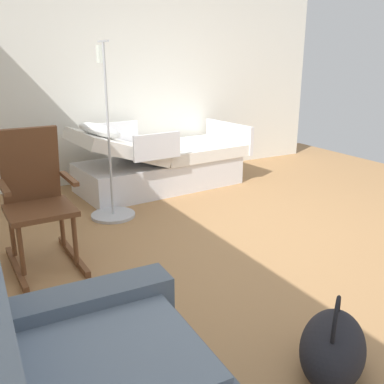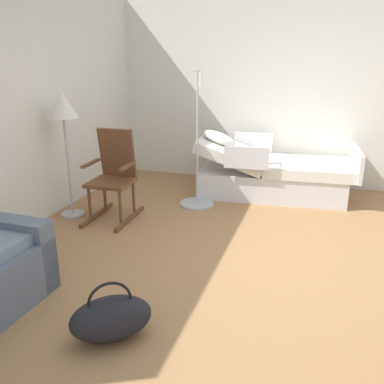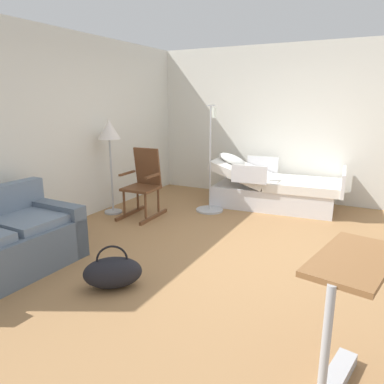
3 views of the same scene
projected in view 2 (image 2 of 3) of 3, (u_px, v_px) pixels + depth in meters
name	position (u px, v px, depth m)	size (l,w,h in m)	color
ground_plane	(255.00, 262.00, 3.87)	(6.69, 6.69, 0.00)	#9E7247
back_wall	(7.00, 107.00, 4.20)	(5.55, 0.10, 2.70)	silver
side_wall	(292.00, 92.00, 5.90)	(0.10, 5.34, 2.70)	silver
hospital_bed	(271.00, 174.00, 5.65)	(1.14, 2.19, 0.91)	silver
rocking_chair	(114.00, 176.00, 4.81)	(0.78, 0.52, 1.05)	brown
floor_lamp	(63.00, 113.00, 4.62)	(0.34, 0.34, 1.48)	#B2B5BA
duffel_bag	(111.00, 318.00, 2.80)	(0.60, 0.64, 0.43)	black
iv_pole	(197.00, 186.00, 5.28)	(0.44, 0.44, 1.69)	#B2B5BA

